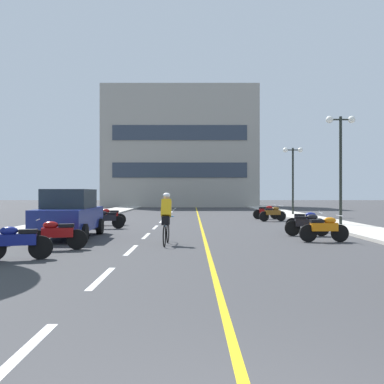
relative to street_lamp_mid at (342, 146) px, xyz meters
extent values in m
plane|color=#38383A|center=(-7.18, 2.61, -4.03)|extent=(140.00, 140.00, 0.00)
cube|color=#B7B2A8|center=(-14.38, 5.61, -3.97)|extent=(2.40, 72.00, 0.12)
cube|color=#B7B2A8|center=(0.02, 5.61, -3.97)|extent=(2.40, 72.00, 0.12)
cube|color=silver|center=(-9.18, -16.39, -4.03)|extent=(0.14, 2.20, 0.01)
cube|color=silver|center=(-9.18, -12.39, -4.03)|extent=(0.14, 2.20, 0.01)
cube|color=silver|center=(-9.18, -8.39, -4.03)|extent=(0.14, 2.20, 0.01)
cube|color=silver|center=(-9.18, -4.39, -4.03)|extent=(0.14, 2.20, 0.01)
cube|color=silver|center=(-9.18, -0.39, -4.03)|extent=(0.14, 2.20, 0.01)
cube|color=silver|center=(-9.18, 3.61, -4.03)|extent=(0.14, 2.20, 0.01)
cube|color=silver|center=(-9.18, 7.61, -4.03)|extent=(0.14, 2.20, 0.01)
cube|color=silver|center=(-9.18, 11.61, -4.03)|extent=(0.14, 2.20, 0.01)
cube|color=silver|center=(-9.18, 15.61, -4.03)|extent=(0.14, 2.20, 0.01)
cube|color=silver|center=(-9.18, 19.61, -4.03)|extent=(0.14, 2.20, 0.01)
cube|color=silver|center=(-9.18, 23.61, -4.03)|extent=(0.14, 2.20, 0.01)
cube|color=silver|center=(-9.18, 27.61, -4.03)|extent=(0.14, 2.20, 0.01)
cube|color=gold|center=(-6.93, 5.61, -4.03)|extent=(0.12, 66.00, 0.01)
cube|color=#9E998E|center=(-8.79, 30.78, 3.06)|extent=(18.23, 8.35, 14.20)
cube|color=#2D3847|center=(-8.79, 26.56, 0.22)|extent=(15.32, 0.10, 1.70)
cube|color=#2D3847|center=(-8.79, 26.56, 4.48)|extent=(15.32, 0.10, 1.70)
cylinder|color=black|center=(0.00, 0.00, -1.24)|extent=(0.14, 0.14, 5.36)
cylinder|color=black|center=(0.00, 0.00, 1.29)|extent=(1.10, 0.08, 0.08)
sphere|color=white|center=(-0.55, 0.00, 1.29)|extent=(0.36, 0.36, 0.36)
sphere|color=white|center=(0.55, 0.00, 1.29)|extent=(0.36, 0.36, 0.36)
cylinder|color=black|center=(0.00, 9.76, -1.49)|extent=(0.14, 0.14, 4.85)
cylinder|color=black|center=(0.00, 9.76, 0.78)|extent=(1.10, 0.08, 0.08)
sphere|color=white|center=(-0.55, 9.76, 0.78)|extent=(0.36, 0.36, 0.36)
sphere|color=white|center=(0.55, 9.76, 0.78)|extent=(0.36, 0.36, 0.36)
cylinder|color=black|center=(-12.84, -3.80, -3.71)|extent=(0.24, 0.65, 0.64)
cylinder|color=black|center=(-11.14, -3.75, -3.71)|extent=(0.24, 0.65, 0.64)
cylinder|color=black|center=(-12.76, -6.59, -3.71)|extent=(0.24, 0.65, 0.64)
cylinder|color=black|center=(-11.07, -6.55, -3.71)|extent=(0.24, 0.65, 0.64)
cube|color=navy|center=(-11.95, -5.17, -3.31)|extent=(1.81, 4.24, 0.80)
cube|color=#1E2833|center=(-11.95, -5.17, -2.56)|extent=(1.62, 2.24, 0.70)
cylinder|color=black|center=(-11.24, -10.09, -3.73)|extent=(0.60, 0.26, 0.60)
cube|color=navy|center=(-11.76, -10.24, -3.51)|extent=(0.94, 0.52, 0.28)
ellipsoid|color=navy|center=(-11.96, -10.30, -3.29)|extent=(0.49, 0.35, 0.22)
cube|color=black|center=(-11.52, -10.17, -3.31)|extent=(0.49, 0.35, 0.10)
cylinder|color=black|center=(-11.90, -8.50, -3.73)|extent=(0.61, 0.22, 0.60)
cylinder|color=black|center=(-10.82, -8.27, -3.73)|extent=(0.61, 0.22, 0.60)
cube|color=maroon|center=(-11.36, -8.38, -3.51)|extent=(0.94, 0.46, 0.28)
ellipsoid|color=maroon|center=(-11.55, -8.42, -3.29)|extent=(0.48, 0.32, 0.22)
cube|color=black|center=(-11.11, -8.33, -3.31)|extent=(0.48, 0.32, 0.10)
cylinder|color=silver|center=(-11.90, -8.50, -3.13)|extent=(0.15, 0.59, 0.03)
cylinder|color=black|center=(-2.32, -6.39, -3.73)|extent=(0.60, 0.12, 0.60)
cylinder|color=black|center=(-3.42, -6.43, -3.73)|extent=(0.60, 0.12, 0.60)
cube|color=orange|center=(-2.87, -6.41, -3.51)|extent=(0.91, 0.31, 0.28)
ellipsoid|color=orange|center=(-2.67, -6.40, -3.29)|extent=(0.45, 0.26, 0.22)
cube|color=black|center=(-3.12, -6.42, -3.31)|extent=(0.45, 0.26, 0.10)
cylinder|color=silver|center=(-2.32, -6.39, -3.13)|extent=(0.05, 0.60, 0.03)
cylinder|color=black|center=(-2.36, -4.50, -3.73)|extent=(0.61, 0.16, 0.60)
cylinder|color=black|center=(-3.46, -4.40, -3.73)|extent=(0.61, 0.16, 0.60)
cube|color=black|center=(-2.91, -4.45, -3.51)|extent=(0.92, 0.36, 0.28)
ellipsoid|color=black|center=(-2.71, -4.47, -3.29)|extent=(0.46, 0.28, 0.22)
cube|color=black|center=(-3.16, -4.43, -3.31)|extent=(0.46, 0.28, 0.10)
cylinder|color=silver|center=(-2.36, -4.50, -3.13)|extent=(0.09, 0.60, 0.03)
cylinder|color=black|center=(-1.98, -2.96, -3.73)|extent=(0.60, 0.29, 0.60)
cylinder|color=black|center=(-3.02, -2.61, -3.73)|extent=(0.60, 0.29, 0.60)
cube|color=navy|center=(-2.50, -2.78, -3.51)|extent=(0.94, 0.55, 0.28)
ellipsoid|color=navy|center=(-2.31, -2.85, -3.29)|extent=(0.49, 0.37, 0.22)
cube|color=black|center=(-2.74, -2.70, -3.31)|extent=(0.49, 0.37, 0.10)
cylinder|color=silver|center=(-1.98, -2.96, -3.13)|extent=(0.22, 0.58, 0.03)
cylinder|color=black|center=(-11.94, -1.33, -3.73)|extent=(0.61, 0.20, 0.60)
cylinder|color=black|center=(-10.85, -1.14, -3.73)|extent=(0.61, 0.20, 0.60)
cube|color=black|center=(-11.39, -1.23, -3.51)|extent=(0.93, 0.43, 0.28)
ellipsoid|color=black|center=(-11.59, -1.27, -3.29)|extent=(0.47, 0.31, 0.22)
cube|color=black|center=(-11.15, -1.19, -3.31)|extent=(0.47, 0.31, 0.10)
cylinder|color=silver|center=(-11.94, -1.33, -3.13)|extent=(0.13, 0.60, 0.03)
cylinder|color=black|center=(-12.22, 0.84, -3.73)|extent=(0.61, 0.15, 0.60)
cylinder|color=black|center=(-11.12, 0.93, -3.73)|extent=(0.61, 0.15, 0.60)
cube|color=maroon|center=(-11.67, 0.89, -3.51)|extent=(0.92, 0.35, 0.28)
ellipsoid|color=maroon|center=(-11.87, 0.87, -3.29)|extent=(0.46, 0.28, 0.22)
cube|color=black|center=(-11.42, 0.91, -3.31)|extent=(0.46, 0.28, 0.10)
cylinder|color=silver|center=(-12.22, 0.84, -3.13)|extent=(0.08, 0.60, 0.03)
cylinder|color=black|center=(-2.10, 4.01, -3.73)|extent=(0.61, 0.25, 0.60)
cylinder|color=black|center=(-3.17, 3.72, -3.73)|extent=(0.61, 0.25, 0.60)
cube|color=brown|center=(-2.63, 3.87, -3.51)|extent=(0.94, 0.50, 0.28)
ellipsoid|color=brown|center=(-2.44, 3.92, -3.29)|extent=(0.49, 0.35, 0.22)
cube|color=black|center=(-2.88, 3.80, -3.31)|extent=(0.49, 0.35, 0.10)
cylinder|color=silver|center=(-2.10, 4.01, -3.13)|extent=(0.19, 0.59, 0.03)
cylinder|color=black|center=(-2.09, 5.95, -3.73)|extent=(0.60, 0.11, 0.60)
cylinder|color=black|center=(-3.19, 5.94, -3.73)|extent=(0.60, 0.11, 0.60)
cube|color=maroon|center=(-2.64, 5.94, -3.51)|extent=(0.90, 0.29, 0.28)
ellipsoid|color=maroon|center=(-2.44, 5.95, -3.29)|extent=(0.44, 0.24, 0.22)
cube|color=black|center=(-2.89, 5.94, -3.31)|extent=(0.44, 0.24, 0.10)
cylinder|color=silver|center=(-2.09, 5.95, -3.13)|extent=(0.04, 0.60, 0.03)
torus|color=black|center=(-8.21, -6.53, -3.69)|extent=(0.07, 0.72, 0.72)
torus|color=black|center=(-8.26, -7.58, -3.69)|extent=(0.07, 0.72, 0.72)
cylinder|color=blue|center=(-8.24, -7.08, -3.39)|extent=(0.08, 0.95, 0.04)
cube|color=black|center=(-8.24, -7.23, -3.17)|extent=(0.11, 0.20, 0.06)
cylinder|color=blue|center=(-8.22, -6.63, -3.14)|extent=(0.42, 0.05, 0.03)
cube|color=black|center=(-8.24, -7.18, -3.24)|extent=(0.26, 0.37, 0.28)
cube|color=yellow|center=(-8.23, -7.03, -2.84)|extent=(0.34, 0.47, 0.61)
sphere|color=tan|center=(-8.23, -6.90, -2.49)|extent=(0.20, 0.20, 0.20)
ellipsoid|color=white|center=(-8.23, -6.90, -2.42)|extent=(0.24, 0.26, 0.16)
camera|label=1|loc=(-7.39, -20.64, -2.34)|focal=38.91mm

